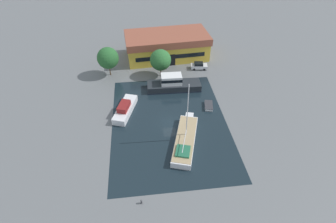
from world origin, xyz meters
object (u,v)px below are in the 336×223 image
object	(u,v)px
warehouse_building	(167,45)
small_dinghy	(209,106)
quay_tree_by_water	(108,58)
sailboat_moored	(185,139)
cabin_boat	(125,109)
motor_cruiser	(173,84)
parked_car	(199,66)
quay_tree_near_building	(161,60)

from	to	relation	value
warehouse_building	small_dinghy	world-z (taller)	warehouse_building
quay_tree_by_water	sailboat_moored	bearing A→B (deg)	-59.39
sailboat_moored	cabin_boat	distance (m)	14.52
quay_tree_by_water	motor_cruiser	distance (m)	16.82
sailboat_moored	small_dinghy	distance (m)	11.54
quay_tree_by_water	sailboat_moored	xyz separation A→B (m)	(14.56, -24.61, -3.92)
warehouse_building	quay_tree_by_water	bearing A→B (deg)	-156.14
parked_car	sailboat_moored	bearing A→B (deg)	-9.84
parked_car	cabin_boat	bearing A→B (deg)	-43.20
motor_cruiser	parked_car	bearing A→B (deg)	-41.96
sailboat_moored	small_dinghy	xyz separation A→B (m)	(6.57, 9.48, -0.40)
parked_car	sailboat_moored	xyz separation A→B (m)	(-7.71, -24.95, -0.15)
warehouse_building	quay_tree_near_building	size ratio (longest dim) A/B	3.30
sailboat_moored	cabin_boat	size ratio (longest dim) A/B	1.48
motor_cruiser	warehouse_building	bearing A→B (deg)	0.35
small_dinghy	quay_tree_by_water	bearing A→B (deg)	155.42
sailboat_moored	warehouse_building	bearing A→B (deg)	106.17
parked_car	cabin_boat	world-z (taller)	cabin_boat
warehouse_building	parked_car	size ratio (longest dim) A/B	5.18
quay_tree_by_water	warehouse_building	bearing A→B (deg)	28.06
warehouse_building	quay_tree_by_water	distance (m)	16.99
quay_tree_near_building	small_dinghy	bearing A→B (deg)	-56.69
quay_tree_near_building	quay_tree_by_water	distance (m)	12.45
quay_tree_near_building	cabin_boat	world-z (taller)	quay_tree_near_building
sailboat_moored	cabin_boat	world-z (taller)	sailboat_moored
warehouse_building	parked_car	xyz separation A→B (m)	(7.33, -7.62, -2.34)
motor_cruiser	quay_tree_near_building	bearing A→B (deg)	22.23
cabin_boat	motor_cruiser	bearing A→B (deg)	51.92
parked_car	warehouse_building	bearing A→B (deg)	-128.80
parked_car	sailboat_moored	world-z (taller)	sailboat_moored
parked_car	motor_cruiser	bearing A→B (deg)	-36.32
parked_car	small_dinghy	xyz separation A→B (m)	(-1.14, -15.47, -0.54)
quay_tree_near_building	cabin_boat	xyz separation A→B (m)	(-8.56, -13.18, -3.37)
parked_car	cabin_boat	xyz separation A→B (m)	(-18.51, -15.24, 0.05)
parked_car	motor_cruiser	distance (m)	11.16
quay_tree_near_building	sailboat_moored	bearing A→B (deg)	-84.41
quay_tree_near_building	warehouse_building	bearing A→B (deg)	74.89
warehouse_building	quay_tree_near_building	bearing A→B (deg)	-109.31
sailboat_moored	quay_tree_near_building	bearing A→B (deg)	112.42
quay_tree_near_building	small_dinghy	size ratio (longest dim) A/B	1.99
warehouse_building	sailboat_moored	distance (m)	32.67
sailboat_moored	small_dinghy	size ratio (longest dim) A/B	3.91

